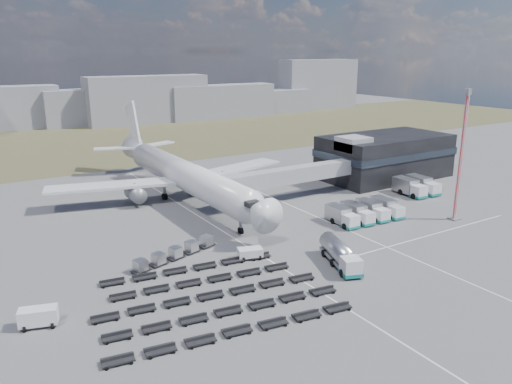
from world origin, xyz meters
TOP-DOWN VIEW (x-y plane):
  - ground at (0.00, 0.00)m, footprint 420.00×420.00m
  - grass_strip at (0.00, 110.00)m, footprint 420.00×90.00m
  - lane_markings at (9.77, 3.00)m, footprint 47.12×110.00m
  - terminal at (47.77, 23.96)m, footprint 30.40×16.40m
  - jet_bridge at (15.90, 20.42)m, footprint 30.30×3.80m
  - airliner at (0.00, 32.38)m, footprint 51.59×64.53m
  - skyline at (2.88, 147.76)m, footprint 296.35×23.04m
  - fuel_tanker at (5.43, -9.26)m, footprint 5.75×10.40m
  - pushback_tug at (-4.00, -0.61)m, footprint 3.91×2.91m
  - utility_van at (-33.06, -4.33)m, footprint 4.34×2.87m
  - catering_truck at (12.70, 32.26)m, footprint 3.69×5.79m
  - service_trucks_near at (22.15, 3.31)m, footprint 13.02×7.67m
  - service_trucks_far at (43.03, 9.96)m, footprint 7.00×8.21m
  - uld_row at (-13.20, 4.90)m, footprint 14.48×5.69m
  - baggage_dollies at (-14.31, -8.70)m, footprint 30.20×22.52m
  - floodlight_mast at (35.84, -4.95)m, footprint 2.17×1.77m

SIDE VIEW (x-z plane):
  - ground at x=0.00m, z-range 0.00..0.00m
  - grass_strip at x=0.00m, z-range 0.00..0.01m
  - lane_markings at x=9.77m, z-range 0.00..0.01m
  - baggage_dollies at x=-14.31m, z-range 0.00..0.75m
  - pushback_tug at x=-4.00m, z-range 0.00..1.55m
  - uld_row at x=-13.20m, z-range 0.16..1.77m
  - utility_van at x=-33.06m, z-range 0.00..2.15m
  - catering_truck at x=12.70m, z-range 0.03..2.50m
  - service_trucks_near at x=22.15m, z-range 0.12..2.93m
  - fuel_tanker at x=5.43m, z-range 0.00..3.27m
  - service_trucks_far at x=43.03m, z-range 0.14..3.29m
  - jet_bridge at x=15.90m, z-range 1.53..8.58m
  - terminal at x=47.77m, z-range -0.25..10.75m
  - airliner at x=0.00m, z-range -3.52..14.10m
  - skyline at x=2.88m, z-range -3.61..21.27m
  - floodlight_mast at x=35.84m, z-range 0.03..22.93m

